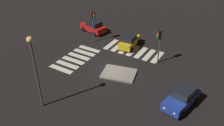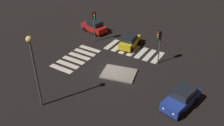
{
  "view_description": "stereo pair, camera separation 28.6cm",
  "coord_description": "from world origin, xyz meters",
  "views": [
    {
      "loc": [
        -12.11,
        20.28,
        15.78
      ],
      "look_at": [
        0.0,
        0.0,
        1.0
      ],
      "focal_mm": 38.99,
      "sensor_mm": 36.0,
      "label": 1
    },
    {
      "loc": [
        -12.36,
        20.13,
        15.78
      ],
      "look_at": [
        0.0,
        0.0,
        1.0
      ],
      "focal_mm": 38.99,
      "sensor_mm": 36.0,
      "label": 2
    }
  ],
  "objects": [
    {
      "name": "street_lamp",
      "position": [
        2.56,
        8.63,
        5.02
      ],
      "size": [
        0.56,
        0.56,
        7.31
      ],
      "color": "#47474C",
      "rests_on": "ground"
    },
    {
      "name": "traffic_light_south",
      "position": [
        -3.84,
        -4.2,
        3.27
      ],
      "size": [
        0.54,
        0.53,
        4.31
      ],
      "rotation": [
        0.0,
        0.0,
        0.83
      ],
      "color": "#47474C",
      "rests_on": "ground"
    },
    {
      "name": "crosswalk_side",
      "position": [
        5.28,
        -0.0,
        0.01
      ],
      "size": [
        3.2,
        6.45,
        0.02
      ],
      "color": "silver",
      "rests_on": "ground"
    },
    {
      "name": "traffic_island",
      "position": [
        -1.09,
        0.28,
        0.09
      ],
      "size": [
        4.31,
        3.62,
        0.18
      ],
      "color": "gray",
      "rests_on": "ground"
    },
    {
      "name": "car_yellow",
      "position": [
        1.0,
        -6.24,
        0.85
      ],
      "size": [
        2.13,
        4.1,
        1.74
      ],
      "rotation": [
        0.0,
        0.0,
        -1.49
      ],
      "color": "gold",
      "rests_on": "ground"
    },
    {
      "name": "car_red",
      "position": [
        7.9,
        -7.66,
        0.89
      ],
      "size": [
        4.4,
        2.66,
        1.81
      ],
      "rotation": [
        0.0,
        0.0,
        -0.23
      ],
      "color": "red",
      "rests_on": "ground"
    },
    {
      "name": "car_blue",
      "position": [
        -8.73,
        1.77,
        0.93
      ],
      "size": [
        2.73,
        4.61,
        1.9
      ],
      "rotation": [
        0.0,
        0.0,
        1.36
      ],
      "color": "#1E389E",
      "rests_on": "ground"
    },
    {
      "name": "crosswalk_near",
      "position": [
        0.0,
        -5.51,
        0.01
      ],
      "size": [
        7.6,
        3.2,
        0.02
      ],
      "color": "silver",
      "rests_on": "ground"
    },
    {
      "name": "traffic_light_east",
      "position": [
        5.94,
        -5.02,
        3.38
      ],
      "size": [
        0.53,
        0.54,
        4.46
      ],
      "rotation": [
        0.0,
        0.0,
        2.44
      ],
      "color": "#47474C",
      "rests_on": "ground"
    },
    {
      "name": "ground_plane",
      "position": [
        0.0,
        0.0,
        0.0
      ],
      "size": [
        80.0,
        80.0,
        0.0
      ],
      "primitive_type": "plane",
      "color": "black"
    }
  ]
}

